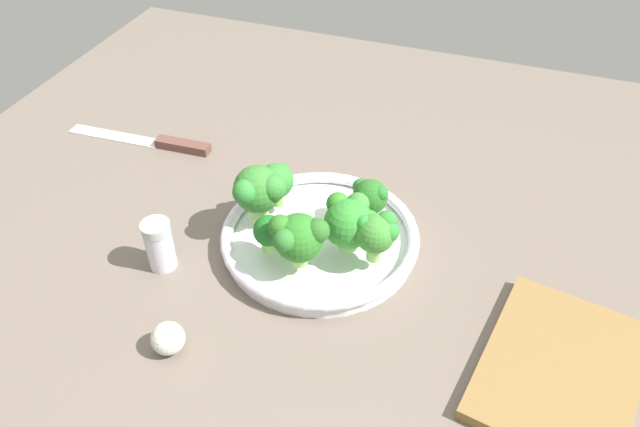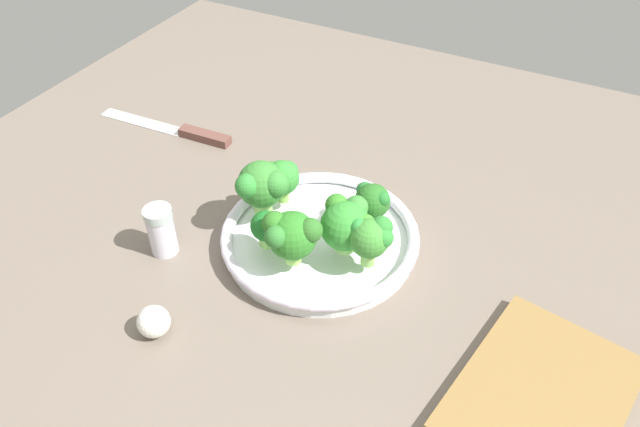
# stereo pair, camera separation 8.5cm
# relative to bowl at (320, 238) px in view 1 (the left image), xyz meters

# --- Properties ---
(ground_plane) EXTENTS (1.30, 1.30, 0.03)m
(ground_plane) POSITION_rel_bowl_xyz_m (0.01, 0.03, -0.03)
(ground_plane) COLOR #6D6055
(bowl) EXTENTS (0.28, 0.28, 0.03)m
(bowl) POSITION_rel_bowl_xyz_m (0.00, 0.00, 0.00)
(bowl) COLOR white
(bowl) RESTS_ON ground_plane
(broccoli_floret_0) EXTENTS (0.05, 0.05, 0.06)m
(broccoli_floret_0) POSITION_rel_bowl_xyz_m (0.05, -0.06, 0.05)
(broccoli_floret_0) COLOR #86C068
(broccoli_floret_0) RESTS_ON bowl
(broccoli_floret_1) EXTENTS (0.07, 0.08, 0.07)m
(broccoli_floret_1) POSITION_rel_bowl_xyz_m (-0.01, -0.05, 0.06)
(broccoli_floret_1) COLOR #8ABF62
(broccoli_floret_1) RESTS_ON bowl
(broccoli_floret_2) EXTENTS (0.05, 0.06, 0.07)m
(broccoli_floret_2) POSITION_rel_bowl_xyz_m (-0.03, -0.09, 0.06)
(broccoli_floret_2) COLOR #8FCE61
(broccoli_floret_2) RESTS_ON bowl
(broccoli_floret_3) EXTENTS (0.06, 0.05, 0.07)m
(broccoli_floret_3) POSITION_rel_bowl_xyz_m (0.04, 0.08, 0.06)
(broccoli_floret_3) COLOR #82B54C
(broccoli_floret_3) RESTS_ON bowl
(broccoli_floret_4) EXTENTS (0.07, 0.08, 0.08)m
(broccoli_floret_4) POSITION_rel_bowl_xyz_m (-0.00, 0.09, 0.06)
(broccoli_floret_4) COLOR #88BF57
(broccoli_floret_4) RESTS_ON bowl
(broccoli_floret_5) EXTENTS (0.04, 0.04, 0.05)m
(broccoli_floret_5) POSITION_rel_bowl_xyz_m (-0.06, 0.05, 0.05)
(broccoli_floret_5) COLOR #8CCF60
(broccoli_floret_5) RESTS_ON bowl
(broccoli_floret_6) EXTENTS (0.07, 0.08, 0.08)m
(broccoli_floret_6) POSITION_rel_bowl_xyz_m (-0.07, 0.00, 0.06)
(broccoli_floret_6) COLOR #90C956
(broccoli_floret_6) RESTS_ON bowl
(knife) EXTENTS (0.04, 0.27, 0.01)m
(knife) POSITION_rel_bowl_xyz_m (0.14, 0.35, -0.01)
(knife) COLOR silver
(knife) RESTS_ON ground_plane
(cutting_board) EXTENTS (0.26, 0.21, 0.02)m
(cutting_board) POSITION_rel_bowl_xyz_m (-0.11, -0.33, -0.01)
(cutting_board) COLOR olive
(cutting_board) RESTS_ON ground_plane
(garlic_bulb) EXTENTS (0.04, 0.04, 0.04)m
(garlic_bulb) POSITION_rel_bowl_xyz_m (-0.23, 0.11, 0.01)
(garlic_bulb) COLOR silver
(garlic_bulb) RESTS_ON ground_plane
(pepper_shaker) EXTENTS (0.04, 0.04, 0.07)m
(pepper_shaker) POSITION_rel_bowl_xyz_m (-0.11, 0.19, 0.02)
(pepper_shaker) COLOR silver
(pepper_shaker) RESTS_ON ground_plane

